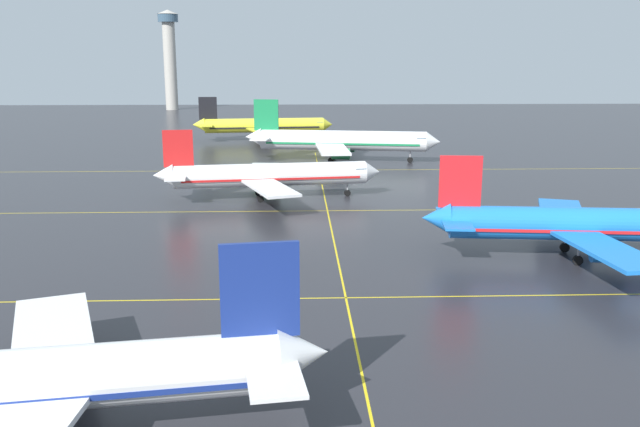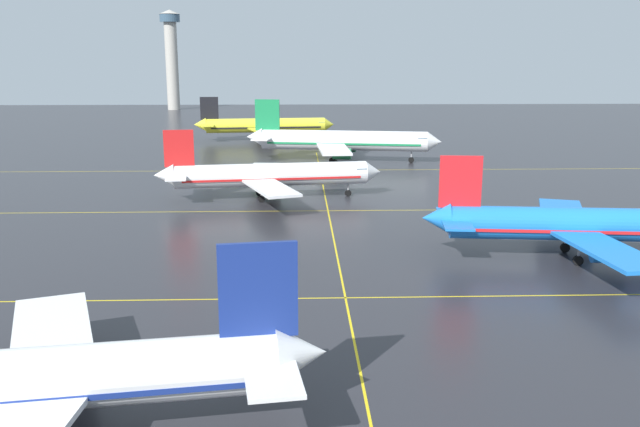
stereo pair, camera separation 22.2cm
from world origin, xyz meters
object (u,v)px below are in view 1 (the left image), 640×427
(airliner_front_gate, at_px, (13,383))
(airliner_third_row, at_px, (268,175))
(airliner_far_left_stand, at_px, (340,141))
(airliner_second_row, at_px, (587,225))
(airliner_far_right_stand, at_px, (263,126))
(control_tower, at_px, (170,53))

(airliner_front_gate, relative_size, airliner_third_row, 1.02)
(airliner_third_row, height_order, airliner_far_left_stand, airliner_far_left_stand)
(airliner_far_left_stand, bearing_deg, airliner_third_row, -109.48)
(airliner_second_row, bearing_deg, airliner_far_left_stand, 107.03)
(airliner_third_row, bearing_deg, airliner_front_gate, -99.50)
(airliner_third_row, bearing_deg, airliner_far_right_stand, 93.35)
(airliner_third_row, relative_size, airliner_far_right_stand, 0.94)
(airliner_front_gate, distance_m, airliner_far_right_stand, 144.73)
(airliner_second_row, xyz_separation_m, control_tower, (-84.40, 223.05, 19.96))
(airliner_second_row, height_order, control_tower, control_tower)
(airliner_far_left_stand, height_order, airliner_far_right_stand, airliner_far_left_stand)
(airliner_front_gate, relative_size, airliner_second_row, 1.00)
(airliner_front_gate, bearing_deg, airliner_far_right_stand, 87.30)
(airliner_third_row, distance_m, airliner_far_left_stand, 40.98)
(airliner_front_gate, bearing_deg, control_tower, 98.26)
(airliner_front_gate, xyz_separation_m, airliner_third_row, (11.33, 67.72, -0.08))
(airliner_far_right_stand, bearing_deg, airliner_front_gate, -92.70)
(airliner_far_right_stand, distance_m, control_tower, 122.93)
(airliner_second_row, height_order, airliner_far_right_stand, airliner_far_right_stand)
(airliner_far_right_stand, height_order, control_tower, control_tower)
(airliner_far_left_stand, bearing_deg, airliner_second_row, -72.97)
(airliner_front_gate, xyz_separation_m, control_tower, (-37.40, 257.54, 19.95))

